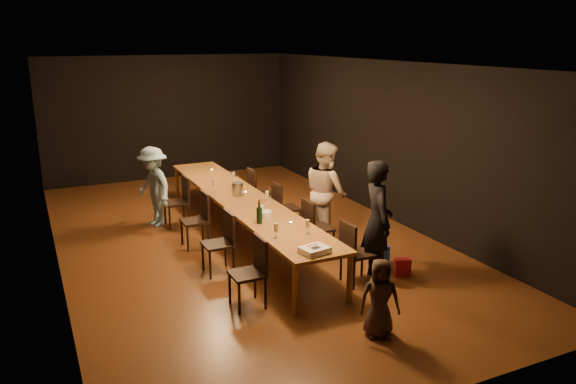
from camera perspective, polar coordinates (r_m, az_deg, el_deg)
name	(u,v)px	position (r m, az deg, el deg)	size (l,w,h in m)	color
ground	(243,239)	(9.89, -4.61, -4.77)	(10.00, 10.00, 0.00)	#4A2E12
room_shell	(240,121)	(9.38, -4.88, 7.22)	(6.04, 10.04, 3.02)	black
table	(242,201)	(9.67, -4.70, -0.87)	(0.90, 6.00, 0.75)	olive
chair_right_0	(359,252)	(8.07, 7.20, -6.10)	(0.42, 0.42, 0.93)	black
chair_right_1	(319,227)	(9.04, 3.12, -3.60)	(0.42, 0.42, 0.93)	black
chair_right_2	(287,207)	(10.05, -0.13, -1.58)	(0.42, 0.42, 0.93)	black
chair_right_3	(261,191)	(11.11, -2.78, 0.06)	(0.42, 0.42, 0.93)	black
chair_left_0	(247,273)	(7.35, -4.18, -8.23)	(0.42, 0.42, 0.93)	black
chair_left_1	(218,243)	(8.40, -7.17, -5.21)	(0.42, 0.42, 0.93)	black
chair_left_2	(195,220)	(9.49, -9.47, -2.85)	(0.42, 0.42, 0.93)	black
chair_left_3	(176,202)	(10.60, -11.28, -0.99)	(0.42, 0.42, 0.93)	black
woman_birthday	(378,221)	(8.08, 9.09, -2.94)	(0.65, 0.43, 1.78)	black
woman_tan	(326,192)	(9.61, 3.88, 0.03)	(0.84, 0.65, 1.72)	beige
man_blue	(153,187)	(10.66, -13.51, 0.54)	(0.96, 0.55, 1.49)	#86B3D0
child	(380,298)	(6.73, 9.31, -10.60)	(0.47, 0.31, 0.96)	#392820
gift_bag_red	(403,267)	(8.52, 11.56, -7.50)	(0.23, 0.12, 0.27)	red
gift_bag_blue	(379,256)	(8.78, 9.25, -6.41)	(0.27, 0.18, 0.34)	#224796
birthday_cake	(314,250)	(7.21, 2.71, -5.90)	(0.40, 0.34, 0.08)	white
plate_stack	(265,215)	(8.53, -2.34, -2.34)	(0.21, 0.21, 0.12)	white
champagne_bottle	(259,212)	(8.28, -2.93, -2.00)	(0.09, 0.09, 0.37)	black
ice_bucket	(237,189)	(9.83, -5.17, 0.35)	(0.20, 0.20, 0.22)	#AAAAAE
wineglass_0	(276,231)	(7.71, -1.20, -3.93)	(0.06, 0.06, 0.21)	beige
wineglass_1	(307,227)	(7.86, 1.96, -3.56)	(0.06, 0.06, 0.21)	beige
wineglass_2	(262,212)	(8.53, -2.70, -2.03)	(0.06, 0.06, 0.21)	silver
wineglass_3	(267,197)	(9.31, -2.13, -0.51)	(0.06, 0.06, 0.21)	beige
wineglass_4	(214,185)	(10.12, -7.54, 0.68)	(0.06, 0.06, 0.21)	silver
wineglass_5	(234,178)	(10.64, -5.55, 1.47)	(0.06, 0.06, 0.21)	silver
tealight_near	(291,223)	(8.28, 0.28, -3.19)	(0.05, 0.05, 0.03)	#B2B7B2
tealight_mid	(245,193)	(9.91, -4.36, -0.08)	(0.05, 0.05, 0.03)	#B2B7B2
tealight_far	(212,170)	(11.65, -7.75, 2.20)	(0.05, 0.05, 0.03)	#B2B7B2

